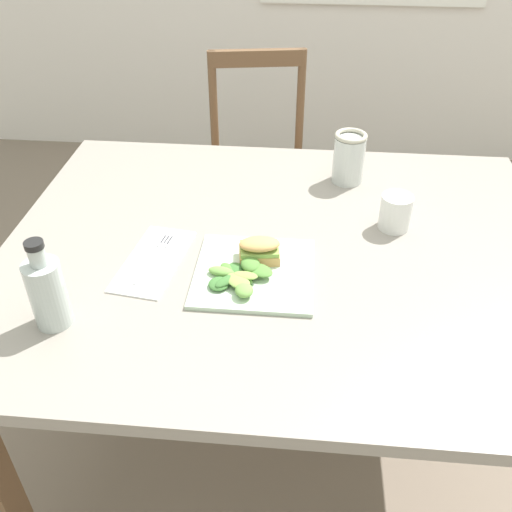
% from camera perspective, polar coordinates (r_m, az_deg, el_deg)
% --- Properties ---
extents(ground_plane, '(8.29, 8.29, 0.00)m').
position_cam_1_polar(ground_plane, '(1.80, 5.35, -19.86)').
color(ground_plane, '#7A6B5B').
extents(dining_table, '(1.28, 1.03, 0.74)m').
position_cam_1_polar(dining_table, '(1.37, 2.37, -2.85)').
color(dining_table, gray).
rests_on(dining_table, ground).
extents(chair_wooden_far, '(0.46, 0.46, 0.87)m').
position_cam_1_polar(chair_wooden_far, '(2.25, 0.37, 8.66)').
color(chair_wooden_far, brown).
rests_on(chair_wooden_far, ground).
extents(plate_lunch, '(0.25, 0.25, 0.01)m').
position_cam_1_polar(plate_lunch, '(1.22, -0.17, -1.68)').
color(plate_lunch, beige).
rests_on(plate_lunch, dining_table).
extents(sandwich_half_front, '(0.10, 0.07, 0.06)m').
position_cam_1_polar(sandwich_half_front, '(1.23, 0.35, 0.65)').
color(sandwich_half_front, tan).
rests_on(sandwich_half_front, plate_lunch).
extents(salad_mixed_greens, '(0.15, 0.14, 0.03)m').
position_cam_1_polar(salad_mixed_greens, '(1.18, -1.74, -1.96)').
color(salad_mixed_greens, '#518438').
rests_on(salad_mixed_greens, plate_lunch).
extents(napkin_folded, '(0.15, 0.27, 0.00)m').
position_cam_1_polar(napkin_folded, '(1.28, -10.26, -0.44)').
color(napkin_folded, white).
rests_on(napkin_folded, dining_table).
extents(fork_on_napkin, '(0.05, 0.19, 0.00)m').
position_cam_1_polar(fork_on_napkin, '(1.29, -9.97, 0.13)').
color(fork_on_napkin, silver).
rests_on(fork_on_napkin, napkin_folded).
extents(bottle_cold_brew, '(0.07, 0.07, 0.19)m').
position_cam_1_polar(bottle_cold_brew, '(1.13, -20.17, -3.76)').
color(bottle_cold_brew, black).
rests_on(bottle_cold_brew, dining_table).
extents(mason_jar_iced_tea, '(0.09, 0.09, 0.14)m').
position_cam_1_polar(mason_jar_iced_tea, '(1.56, 9.30, 9.52)').
color(mason_jar_iced_tea, '#995623').
rests_on(mason_jar_iced_tea, dining_table).
extents(cup_extra_side, '(0.07, 0.07, 0.09)m').
position_cam_1_polar(cup_extra_side, '(1.39, 13.86, 4.31)').
color(cup_extra_side, white).
rests_on(cup_extra_side, dining_table).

